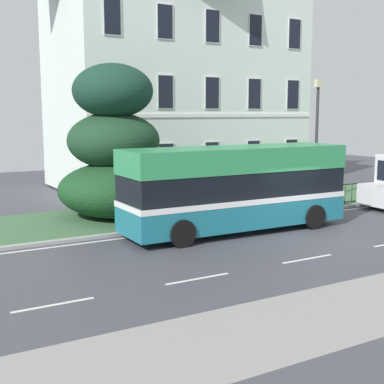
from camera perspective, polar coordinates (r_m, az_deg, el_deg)
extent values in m
cube|color=#43424A|center=(19.77, 13.04, -5.06)|extent=(60.00, 56.00, 0.06)
cube|color=silver|center=(22.48, 6.67, -3.16)|extent=(54.00, 0.14, 0.01)
cube|color=silver|center=(13.36, -14.59, -11.61)|extent=(2.00, 0.12, 0.01)
cube|color=silver|center=(14.85, 0.63, -9.26)|extent=(2.00, 0.12, 0.01)
cube|color=silver|center=(17.16, 12.27, -7.00)|extent=(2.00, 0.12, 0.01)
cube|color=#9E9E99|center=(22.84, 5.97, -2.82)|extent=(57.00, 0.24, 0.12)
cube|color=#406942|center=(25.11, 2.21, -1.74)|extent=(57.00, 5.35, 0.12)
cube|color=silver|center=(33.11, -1.71, 10.81)|extent=(14.32, 8.14, 11.45)
cube|color=white|center=(29.55, 2.14, 8.20)|extent=(14.32, 0.06, 0.20)
cube|color=#2D333D|center=(29.73, 2.12, 2.13)|extent=(1.10, 0.06, 2.20)
cube|color=white|center=(27.03, -8.21, 3.19)|extent=(0.94, 0.04, 1.77)
cube|color=black|center=(27.02, -8.19, 3.19)|extent=(0.84, 0.03, 1.67)
cube|color=white|center=(28.23, -2.80, 3.49)|extent=(0.94, 0.04, 1.77)
cube|color=black|center=(28.21, -2.79, 3.49)|extent=(0.84, 0.03, 1.67)
cube|color=white|center=(29.65, 2.12, 3.74)|extent=(0.94, 0.04, 1.77)
cube|color=black|center=(29.63, 2.15, 3.74)|extent=(0.84, 0.03, 1.67)
cube|color=white|center=(31.27, 6.58, 3.94)|extent=(0.94, 0.04, 1.77)
cube|color=black|center=(31.25, 6.60, 3.94)|extent=(0.84, 0.03, 1.67)
cube|color=white|center=(33.05, 10.57, 4.10)|extent=(0.94, 0.04, 1.77)
cube|color=black|center=(33.04, 10.59, 4.09)|extent=(0.84, 0.03, 1.67)
cube|color=white|center=(26.94, -8.37, 10.67)|extent=(0.94, 0.04, 1.77)
cube|color=black|center=(26.92, -8.35, 10.67)|extent=(0.84, 0.03, 1.67)
cube|color=white|center=(28.13, -2.86, 10.66)|extent=(0.94, 0.04, 1.77)
cube|color=black|center=(28.12, -2.84, 10.66)|extent=(0.84, 0.03, 1.67)
cube|color=white|center=(29.56, 2.16, 10.56)|extent=(0.94, 0.04, 1.77)
cube|color=black|center=(29.54, 2.18, 10.56)|extent=(0.84, 0.03, 1.67)
cube|color=white|center=(31.18, 6.69, 10.41)|extent=(0.94, 0.04, 1.77)
cube|color=black|center=(31.17, 6.71, 10.41)|extent=(0.84, 0.03, 1.67)
cube|color=white|center=(32.98, 10.74, 10.21)|extent=(0.94, 0.04, 1.77)
cube|color=black|center=(32.96, 10.76, 10.21)|extent=(0.84, 0.03, 1.67)
cube|color=white|center=(27.30, -8.54, 18.08)|extent=(0.94, 0.04, 1.77)
cube|color=black|center=(27.28, -8.52, 18.09)|extent=(0.84, 0.03, 1.67)
cube|color=white|center=(28.48, -2.91, 17.76)|extent=(0.94, 0.04, 1.77)
cube|color=black|center=(28.47, -2.89, 17.77)|extent=(0.84, 0.03, 1.67)
cube|color=white|center=(29.89, 2.20, 17.33)|extent=(0.94, 0.04, 1.77)
cube|color=black|center=(29.87, 2.22, 17.33)|extent=(0.84, 0.03, 1.67)
cube|color=white|center=(31.50, 6.80, 16.83)|extent=(0.94, 0.04, 1.77)
cube|color=black|center=(31.48, 6.83, 16.83)|extent=(0.84, 0.03, 1.67)
cube|color=white|center=(33.27, 10.92, 16.29)|extent=(0.94, 0.04, 1.77)
cube|color=black|center=(33.26, 10.94, 16.29)|extent=(0.84, 0.03, 1.67)
cube|color=black|center=(24.45, 10.44, 0.24)|extent=(14.39, 0.04, 0.04)
cube|color=black|center=(24.59, 10.39, -1.77)|extent=(14.39, 0.04, 0.04)
cylinder|color=black|center=(20.63, -4.98, -2.52)|extent=(0.02, 0.02, 0.95)
cylinder|color=black|center=(20.83, -3.83, -2.40)|extent=(0.02, 0.02, 0.95)
cylinder|color=black|center=(21.04, -2.69, -2.28)|extent=(0.02, 0.02, 0.95)
cylinder|color=black|center=(21.25, -1.58, -2.16)|extent=(0.02, 0.02, 0.95)
cylinder|color=black|center=(21.47, -0.50, -2.05)|extent=(0.02, 0.02, 0.95)
cylinder|color=black|center=(21.70, 0.57, -1.93)|extent=(0.02, 0.02, 0.95)
cylinder|color=black|center=(21.94, 1.61, -1.82)|extent=(0.02, 0.02, 0.95)
cylinder|color=black|center=(22.18, 2.63, -1.71)|extent=(0.02, 0.02, 0.95)
cylinder|color=black|center=(22.44, 3.63, -1.60)|extent=(0.02, 0.02, 0.95)
cylinder|color=black|center=(22.69, 4.60, -1.50)|extent=(0.02, 0.02, 0.95)
cylinder|color=black|center=(22.96, 5.56, -1.39)|extent=(0.02, 0.02, 0.95)
cylinder|color=black|center=(23.23, 6.49, -1.29)|extent=(0.02, 0.02, 0.95)
cylinder|color=black|center=(23.51, 7.40, -1.19)|extent=(0.02, 0.02, 0.95)
cylinder|color=black|center=(23.79, 8.28, -1.09)|extent=(0.02, 0.02, 0.95)
cylinder|color=black|center=(24.08, 9.15, -1.00)|extent=(0.02, 0.02, 0.95)
cylinder|color=black|center=(24.37, 9.99, -0.91)|extent=(0.02, 0.02, 0.95)
cylinder|color=black|center=(24.67, 10.82, -0.81)|extent=(0.02, 0.02, 0.95)
cylinder|color=black|center=(24.97, 11.63, -0.72)|extent=(0.02, 0.02, 0.95)
cylinder|color=black|center=(25.28, 12.41, -0.64)|extent=(0.02, 0.02, 0.95)
cylinder|color=black|center=(25.60, 13.18, -0.55)|extent=(0.02, 0.02, 0.95)
cylinder|color=black|center=(25.91, 13.92, -0.47)|extent=(0.02, 0.02, 0.95)
cylinder|color=black|center=(26.24, 14.65, -0.39)|extent=(0.02, 0.02, 0.95)
cylinder|color=black|center=(26.56, 15.37, -0.31)|extent=(0.02, 0.02, 0.95)
cylinder|color=black|center=(26.89, 16.06, -0.23)|extent=(0.02, 0.02, 0.95)
cylinder|color=black|center=(27.23, 16.74, -0.15)|extent=(0.02, 0.02, 0.95)
cylinder|color=black|center=(27.57, 17.40, -0.08)|extent=(0.02, 0.02, 0.95)
cylinder|color=black|center=(27.91, 18.04, -0.01)|extent=(0.02, 0.02, 0.95)
cylinder|color=black|center=(28.25, 18.67, 0.06)|extent=(0.02, 0.02, 0.95)
cylinder|color=black|center=(28.60, 19.29, 0.13)|extent=(0.02, 0.02, 0.95)
cylinder|color=black|center=(28.95, 19.88, 0.20)|extent=(0.02, 0.02, 0.95)
cylinder|color=#423328|center=(23.15, -8.18, -0.53)|extent=(0.53, 0.53, 1.61)
ellipsoid|color=#194221|center=(23.15, -7.62, 0.28)|extent=(5.36, 5.36, 2.43)
ellipsoid|color=#1C3E25|center=(23.11, -8.38, 5.46)|extent=(3.94, 3.94, 2.42)
ellipsoid|color=#17382A|center=(22.89, -8.47, 10.67)|extent=(3.38, 3.38, 2.28)
cube|color=#1C6E80|center=(20.47, 4.68, -2.03)|extent=(8.95, 2.51, 1.08)
cube|color=white|center=(20.38, 4.70, -0.65)|extent=(8.98, 2.53, 0.20)
cube|color=black|center=(20.30, 4.72, 0.88)|extent=(8.87, 2.47, 1.02)
cube|color=#2F8F53|center=(20.20, 4.75, 3.57)|extent=(8.95, 2.51, 0.90)
cube|color=black|center=(23.09, 13.98, 1.46)|extent=(0.09, 1.99, 0.94)
cube|color=black|center=(23.00, 14.06, 3.84)|extent=(0.09, 1.71, 0.57)
cylinder|color=silver|center=(23.84, 12.62, -1.47)|extent=(0.04, 0.20, 0.20)
cylinder|color=silver|center=(22.75, 15.16, -2.04)|extent=(0.04, 0.20, 0.20)
cylinder|color=black|center=(23.14, 9.16, -1.67)|extent=(0.96, 0.31, 0.96)
cylinder|color=black|center=(21.44, 12.93, -2.60)|extent=(0.96, 0.31, 0.96)
cylinder|color=black|center=(20.07, -4.16, -3.16)|extent=(0.96, 0.31, 0.96)
cylinder|color=black|center=(18.09, -1.09, -4.44)|extent=(0.96, 0.31, 0.96)
cube|color=white|center=(26.26, 19.64, -0.35)|extent=(1.18, 2.04, 0.97)
cylinder|color=black|center=(27.29, 18.72, -0.77)|extent=(0.68, 0.23, 0.68)
cylinder|color=#333338|center=(26.44, 13.15, 4.79)|extent=(0.14, 0.14, 5.59)
cube|color=beige|center=(26.42, 13.37, 11.24)|extent=(0.36, 0.24, 0.36)
cylinder|color=#4C4742|center=(22.44, -0.58, -1.54)|extent=(0.52, 0.52, 0.98)
ellipsoid|color=black|center=(22.34, -0.58, -0.07)|extent=(0.53, 0.53, 0.18)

